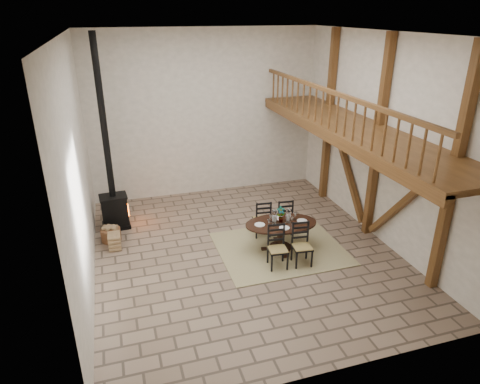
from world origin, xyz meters
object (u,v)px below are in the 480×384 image
object	(u,v)px
dining_table	(281,234)
log_stack	(115,241)
log_basket	(111,234)
wood_stove	(112,189)

from	to	relation	value
dining_table	log_stack	world-z (taller)	dining_table
dining_table	log_stack	distance (m)	4.07
log_stack	dining_table	bearing A→B (deg)	-17.42
dining_table	log_basket	distance (m)	4.30
dining_table	wood_stove	distance (m)	4.54
wood_stove	log_stack	size ratio (longest dim) A/B	12.14
dining_table	log_basket	world-z (taller)	dining_table
wood_stove	dining_table	bearing A→B (deg)	-35.63
wood_stove	log_stack	xyz separation A→B (m)	(-0.08, -1.16, -0.91)
wood_stove	log_stack	distance (m)	1.48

